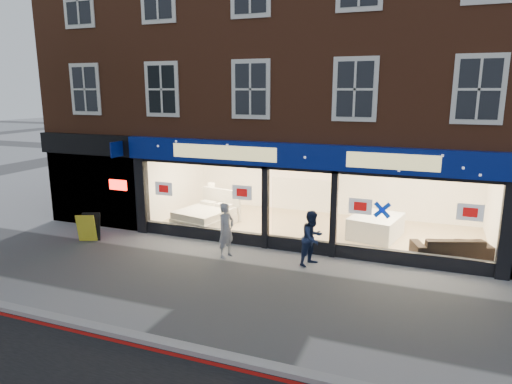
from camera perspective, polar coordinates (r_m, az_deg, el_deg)
The scene contains 12 objects.
ground at distance 11.30m, azimuth 0.88°, elevation -12.43°, with size 120.00×120.00×0.00m, color gray.
kerb_line at distance 8.82m, azimuth -6.59°, elevation -20.33°, with size 60.00×0.10×0.01m, color #8C0A07.
kerb_stone at distance 8.94m, azimuth -5.97°, elevation -19.40°, with size 60.00×0.25×0.12m, color gray.
showroom_floor at distance 15.99m, azimuth 7.44°, elevation -4.68°, with size 11.00×4.50×0.10m, color tan.
building at distance 17.02m, azimuth 9.49°, elevation 18.86°, with size 19.00×8.26×10.30m.
display_bed at distance 16.31m, azimuth -6.17°, elevation -2.94°, with size 2.04×2.32×1.13m.
bedside_table at distance 18.10m, azimuth -5.55°, elevation -1.49°, with size 0.45×0.45×0.55m, color brown.
mattress_stack at distance 15.38m, azimuth 14.75°, elevation -4.15°, with size 1.73×2.02×0.70m.
sofa at distance 14.22m, azimuth 23.16°, elevation -6.34°, with size 2.12×0.83×0.62m, color black.
a_board at distance 15.67m, azimuth -20.17°, elevation -4.17°, with size 0.60×0.38×0.92m, color yellow.
pedestrian_grey at distance 13.29m, azimuth -3.75°, elevation -4.79°, with size 0.59×0.39×1.62m, color #97999E.
pedestrian_blue at distance 12.79m, azimuth 7.05°, elevation -5.73°, with size 0.76×0.59×1.55m, color #182444.
Camera 1 is at (3.53, -9.60, 4.80)m, focal length 32.00 mm.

